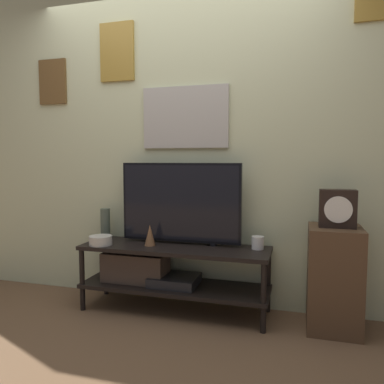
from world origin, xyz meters
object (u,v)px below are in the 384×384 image
(vase_slim_bronze, at_px, (150,235))
(mantel_clock, at_px, (338,209))
(television, at_px, (180,203))
(vase_tall_ceramic, at_px, (105,223))
(vase_wide_bowl, at_px, (101,240))
(candle_jar, at_px, (258,243))

(vase_slim_bronze, bearing_deg, mantel_clock, 1.03)
(television, relative_size, vase_tall_ceramic, 3.83)
(vase_wide_bowl, bearing_deg, vase_tall_ceramic, 110.98)
(television, xyz_separation_m, candle_jar, (0.61, -0.00, -0.28))
(vase_wide_bowl, height_order, vase_slim_bronze, vase_slim_bronze)
(vase_tall_ceramic, relative_size, vase_slim_bronze, 1.56)
(television, relative_size, vase_wide_bowl, 5.39)
(vase_slim_bronze, relative_size, candle_jar, 1.69)
(television, height_order, vase_tall_ceramic, television)
(vase_wide_bowl, relative_size, vase_tall_ceramic, 0.71)
(vase_tall_ceramic, relative_size, candle_jar, 2.63)
(mantel_clock, bearing_deg, candle_jar, 170.45)
(television, distance_m, mantel_clock, 1.15)
(vase_slim_bronze, bearing_deg, television, 29.63)
(television, bearing_deg, vase_slim_bronze, -150.37)
(vase_wide_bowl, height_order, candle_jar, candle_jar)
(vase_slim_bronze, height_order, mantel_clock, mantel_clock)
(vase_slim_bronze, height_order, candle_jar, vase_slim_bronze)
(television, relative_size, vase_slim_bronze, 5.95)
(candle_jar, bearing_deg, television, 179.62)
(mantel_clock, bearing_deg, television, 175.27)
(vase_tall_ceramic, bearing_deg, candle_jar, -1.75)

